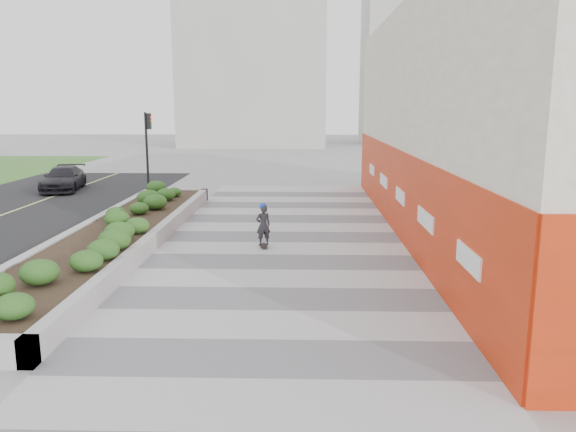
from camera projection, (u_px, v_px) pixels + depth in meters
The scene contains 10 objects.
ground at pixel (271, 328), 11.55m from camera, with size 160.00×160.00×0.00m, color gray.
walkway at pixel (278, 283), 14.49m from camera, with size 8.00×36.00×0.01m, color #A8A8AD.
building at pixel (486, 121), 19.41m from camera, with size 6.04×24.08×8.00m.
planter at pixel (117, 232), 18.48m from camera, with size 3.00×18.00×0.90m.
traffic_signal_near at pixel (148, 141), 28.38m from camera, with size 0.33×0.28×4.20m.
distant_bldg_north_l at pixel (254, 57), 63.71m from camera, with size 16.00×12.00×20.00m, color #ADAAA3.
distant_bldg_north_r at pixel (423, 43), 67.70m from camera, with size 14.00×10.00×24.00m, color #ADAAA3.
manhole_cover at pixel (297, 283), 14.48m from camera, with size 0.44×0.44×0.01m, color #595654.
skateboarder at pixel (263, 225), 18.01m from camera, with size 0.56×0.74×1.47m.
car_dark at pixel (63, 179), 30.34m from camera, with size 1.78×4.38×1.27m, color black.
Camera 1 is at (0.64, -10.87, 4.49)m, focal length 35.00 mm.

